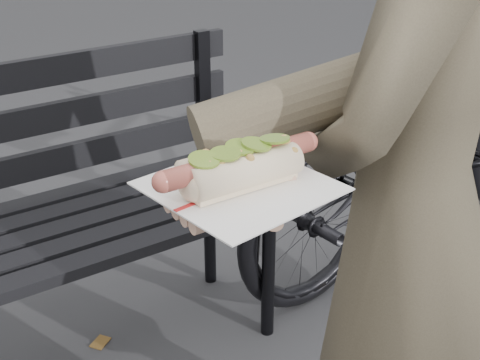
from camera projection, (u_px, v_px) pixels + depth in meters
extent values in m
cylinder|color=black|center=(268.00, 272.00, 2.00)|extent=(0.04, 0.04, 0.45)
cylinder|color=black|center=(209.00, 225.00, 2.25)|extent=(0.04, 0.04, 0.45)
cube|color=black|center=(39.00, 278.00, 1.55)|extent=(1.50, 0.07, 0.03)
cube|color=black|center=(27.00, 261.00, 1.62)|extent=(1.50, 0.07, 0.03)
cube|color=black|center=(16.00, 244.00, 1.69)|extent=(1.50, 0.07, 0.03)
cube|color=black|center=(6.00, 229.00, 1.76)|extent=(1.50, 0.07, 0.03)
cube|color=black|center=(203.00, 98.00, 2.07)|extent=(0.04, 0.03, 0.42)
imported|color=black|center=(428.00, 134.00, 2.37)|extent=(1.78, 0.74, 0.91)
imported|color=#473F2F|center=(410.00, 214.00, 1.15)|extent=(0.69, 0.58, 1.59)
cylinder|color=#473F2F|center=(362.00, 84.00, 0.96)|extent=(0.51, 0.23, 0.19)
cylinder|color=#D8A384|center=(263.00, 184.00, 0.82)|extent=(0.09, 0.08, 0.07)
ellipsoid|color=#D8A384|center=(240.00, 199.00, 0.79)|extent=(0.10, 0.11, 0.03)
cylinder|color=#D8A384|center=(214.00, 221.00, 0.74)|extent=(0.06, 0.02, 0.02)
cylinder|color=#D8A384|center=(204.00, 213.00, 0.76)|extent=(0.06, 0.02, 0.02)
cylinder|color=#D8A384|center=(196.00, 206.00, 0.77)|extent=(0.06, 0.02, 0.02)
cylinder|color=#D8A384|center=(187.00, 200.00, 0.79)|extent=(0.06, 0.02, 0.02)
cylinder|color=#D8A384|center=(274.00, 214.00, 0.75)|extent=(0.04, 0.05, 0.02)
cube|color=white|center=(240.00, 186.00, 0.78)|extent=(0.21, 0.21, 0.00)
cube|color=#B21E1E|center=(240.00, 185.00, 0.78)|extent=(0.19, 0.03, 0.00)
cylinder|color=#B35244|center=(240.00, 161.00, 0.77)|extent=(0.20, 0.02, 0.02)
sphere|color=#B35244|center=(163.00, 182.00, 0.72)|extent=(0.02, 0.02, 0.02)
sphere|color=#B35244|center=(308.00, 142.00, 0.82)|extent=(0.03, 0.02, 0.02)
sphere|color=#9E6B2D|center=(280.00, 141.00, 0.80)|extent=(0.01, 0.01, 0.01)
sphere|color=#9E6B2D|center=(222.00, 164.00, 0.74)|extent=(0.01, 0.01, 0.01)
sphere|color=#9E6B2D|center=(244.00, 146.00, 0.78)|extent=(0.01, 0.01, 0.01)
sphere|color=#9E6B2D|center=(281.00, 151.00, 0.79)|extent=(0.01, 0.01, 0.01)
sphere|color=#9E6B2D|center=(251.00, 143.00, 0.79)|extent=(0.01, 0.01, 0.01)
sphere|color=#9E6B2D|center=(213.00, 174.00, 0.73)|extent=(0.01, 0.01, 0.01)
sphere|color=#9E6B2D|center=(262.00, 155.00, 0.77)|extent=(0.01, 0.01, 0.01)
sphere|color=#9E6B2D|center=(225.00, 154.00, 0.77)|extent=(0.01, 0.01, 0.01)
sphere|color=#9E6B2D|center=(280.00, 144.00, 0.80)|extent=(0.01, 0.01, 0.01)
sphere|color=#9E6B2D|center=(279.00, 151.00, 0.79)|extent=(0.01, 0.01, 0.01)
sphere|color=#9E6B2D|center=(238.00, 147.00, 0.78)|extent=(0.01, 0.01, 0.01)
sphere|color=#9E6B2D|center=(250.00, 141.00, 0.79)|extent=(0.01, 0.01, 0.01)
sphere|color=#9E6B2D|center=(220.00, 165.00, 0.74)|extent=(0.01, 0.01, 0.01)
sphere|color=#9E6B2D|center=(239.00, 155.00, 0.76)|extent=(0.01, 0.01, 0.01)
sphere|color=#9E6B2D|center=(212.00, 154.00, 0.77)|extent=(0.01, 0.01, 0.01)
sphere|color=#9E6B2D|center=(191.00, 165.00, 0.75)|extent=(0.01, 0.01, 0.01)
sphere|color=#9E6B2D|center=(210.00, 164.00, 0.73)|extent=(0.01, 0.01, 0.01)
sphere|color=#9E6B2D|center=(206.00, 155.00, 0.76)|extent=(0.01, 0.01, 0.01)
sphere|color=#9E6B2D|center=(293.00, 152.00, 0.78)|extent=(0.01, 0.01, 0.01)
sphere|color=#9E6B2D|center=(216.00, 165.00, 0.75)|extent=(0.01, 0.01, 0.01)
sphere|color=#9E6B2D|center=(194.00, 166.00, 0.75)|extent=(0.01, 0.01, 0.01)
sphere|color=#9E6B2D|center=(250.00, 159.00, 0.75)|extent=(0.01, 0.01, 0.01)
sphere|color=#9E6B2D|center=(284.00, 141.00, 0.79)|extent=(0.01, 0.01, 0.01)
sphere|color=#9E6B2D|center=(254.00, 150.00, 0.78)|extent=(0.01, 0.01, 0.01)
sphere|color=#9E6B2D|center=(233.00, 160.00, 0.76)|extent=(0.01, 0.01, 0.01)
sphere|color=#9E6B2D|center=(202.00, 158.00, 0.76)|extent=(0.01, 0.01, 0.01)
cylinder|color=olive|center=(204.00, 160.00, 0.74)|extent=(0.04, 0.04, 0.01)
cylinder|color=olive|center=(225.00, 154.00, 0.75)|extent=(0.04, 0.04, 0.01)
cylinder|color=olive|center=(241.00, 147.00, 0.76)|extent=(0.04, 0.04, 0.01)
cylinder|color=olive|center=(256.00, 144.00, 0.77)|extent=(0.04, 0.04, 0.01)
cylinder|color=olive|center=(275.00, 139.00, 0.78)|extent=(0.04, 0.04, 0.01)
cube|color=brown|center=(360.00, 249.00, 2.53)|extent=(0.07, 0.05, 0.00)
cube|color=brown|center=(259.00, 180.00, 3.06)|extent=(0.07, 0.05, 0.00)
cube|color=brown|center=(90.00, 162.00, 3.24)|extent=(0.08, 0.10, 0.00)
cube|color=brown|center=(342.00, 298.00, 2.25)|extent=(0.05, 0.05, 0.00)
cube|color=brown|center=(100.00, 342.00, 2.05)|extent=(0.07, 0.07, 0.00)
cube|color=brown|center=(442.00, 165.00, 3.21)|extent=(0.09, 0.09, 0.00)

